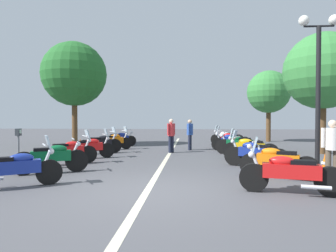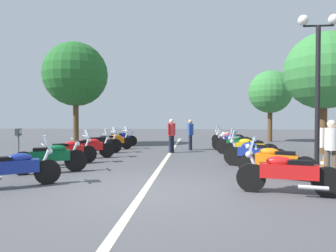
% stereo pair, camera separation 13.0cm
% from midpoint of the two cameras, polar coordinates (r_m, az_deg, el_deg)
% --- Properties ---
extents(ground_plane, '(80.00, 80.00, 0.00)m').
position_cam_midpoint_polar(ground_plane, '(6.39, -4.87, -12.93)').
color(ground_plane, '#4C4C51').
extents(lane_centre_stripe, '(22.93, 0.16, 0.01)m').
position_cam_midpoint_polar(lane_centre_stripe, '(12.08, -0.37, -6.14)').
color(lane_centre_stripe, beige).
rests_on(lane_centre_stripe, ground_plane).
extents(motorcycle_left_row_0, '(1.31, 1.86, 1.19)m').
position_cam_midpoint_polar(motorcycle_left_row_0, '(7.48, -28.89, -7.43)').
color(motorcycle_left_row_0, black).
rests_on(motorcycle_left_row_0, ground_plane).
extents(motorcycle_left_row_1, '(1.13, 1.92, 1.01)m').
position_cam_midpoint_polar(motorcycle_left_row_1, '(9.01, -22.69, -5.85)').
color(motorcycle_left_row_1, black).
rests_on(motorcycle_left_row_1, ground_plane).
extents(motorcycle_left_row_2, '(1.35, 1.76, 1.21)m').
position_cam_midpoint_polar(motorcycle_left_row_2, '(10.53, -19.75, -4.80)').
color(motorcycle_left_row_2, black).
rests_on(motorcycle_left_row_2, ground_plane).
extents(motorcycle_left_row_3, '(1.15, 1.92, 1.19)m').
position_cam_midpoint_polar(motorcycle_left_row_3, '(11.87, -15.91, -4.12)').
color(motorcycle_left_row_3, black).
rests_on(motorcycle_left_row_3, ground_plane).
extents(motorcycle_left_row_4, '(1.28, 1.78, 1.22)m').
position_cam_midpoint_polar(motorcycle_left_row_4, '(13.42, -13.69, -3.41)').
color(motorcycle_left_row_4, black).
rests_on(motorcycle_left_row_4, ground_plane).
extents(motorcycle_left_row_5, '(1.31, 1.87, 1.20)m').
position_cam_midpoint_polar(motorcycle_left_row_5, '(15.00, -11.30, -2.94)').
color(motorcycle_left_row_5, black).
rests_on(motorcycle_left_row_5, ground_plane).
extents(motorcycle_left_row_6, '(1.15, 1.88, 0.99)m').
position_cam_midpoint_polar(motorcycle_left_row_6, '(16.67, -10.02, -2.55)').
color(motorcycle_left_row_6, black).
rests_on(motorcycle_left_row_6, ground_plane).
extents(motorcycle_right_row_0, '(0.82, 2.09, 1.20)m').
position_cam_midpoint_polar(motorcycle_right_row_0, '(6.55, 22.62, -8.57)').
color(motorcycle_right_row_0, black).
rests_on(motorcycle_right_row_0, ground_plane).
extents(motorcycle_right_row_1, '(1.01, 1.92, 0.99)m').
position_cam_midpoint_polar(motorcycle_right_row_1, '(8.19, 20.62, -6.63)').
color(motorcycle_right_row_1, black).
rests_on(motorcycle_right_row_1, ground_plane).
extents(motorcycle_right_row_2, '(1.03, 1.97, 1.21)m').
position_cam_midpoint_polar(motorcycle_right_row_2, '(9.82, 16.67, -5.19)').
color(motorcycle_right_row_2, black).
rests_on(motorcycle_right_row_2, ground_plane).
extents(motorcycle_right_row_3, '(0.92, 2.05, 1.22)m').
position_cam_midpoint_polar(motorcycle_right_row_3, '(11.43, 15.71, -4.24)').
color(motorcycle_right_row_3, black).
rests_on(motorcycle_right_row_3, ground_plane).
extents(motorcycle_right_row_4, '(1.01, 2.09, 1.02)m').
position_cam_midpoint_polar(motorcycle_right_row_4, '(13.05, 13.85, -3.56)').
color(motorcycle_right_row_4, black).
rests_on(motorcycle_right_row_4, ground_plane).
extents(motorcycle_right_row_5, '(0.81, 2.11, 1.00)m').
position_cam_midpoint_polar(motorcycle_right_row_5, '(14.63, 12.54, -3.09)').
color(motorcycle_right_row_5, black).
rests_on(motorcycle_right_row_5, ground_plane).
extents(motorcycle_right_row_6, '(0.88, 2.07, 1.20)m').
position_cam_midpoint_polar(motorcycle_right_row_6, '(16.28, 12.26, -2.61)').
color(motorcycle_right_row_6, black).
rests_on(motorcycle_right_row_6, ground_plane).
extents(motorcycle_right_row_7, '(0.93, 1.99, 1.22)m').
position_cam_midpoint_polar(motorcycle_right_row_7, '(17.87, 11.49, -2.24)').
color(motorcycle_right_row_7, black).
rests_on(motorcycle_right_row_7, ground_plane).
extents(street_lamp_twin_globe, '(0.32, 1.22, 4.79)m').
position_cam_midpoint_polar(street_lamp_twin_globe, '(10.08, 27.63, 10.93)').
color(street_lamp_twin_globe, black).
rests_on(street_lamp_twin_globe, ground_plane).
extents(parking_meter, '(0.19, 0.14, 1.29)m').
position_cam_midpoint_polar(parking_meter, '(10.00, -28.15, -2.71)').
color(parking_meter, slate).
rests_on(parking_meter, ground_plane).
extents(traffic_cone_0, '(0.36, 0.36, 0.61)m').
position_cam_midpoint_polar(traffic_cone_0, '(9.25, 28.61, -6.81)').
color(traffic_cone_0, orange).
rests_on(traffic_cone_0, ground_plane).
extents(traffic_cone_1, '(0.36, 0.36, 0.61)m').
position_cam_midpoint_polar(traffic_cone_1, '(15.10, -17.45, -3.60)').
color(traffic_cone_1, orange).
rests_on(traffic_cone_1, ground_plane).
extents(bystander_0, '(0.32, 0.51, 1.56)m').
position_cam_midpoint_polar(bystander_0, '(8.56, 29.73, -3.31)').
color(bystander_0, brown).
rests_on(bystander_0, ground_plane).
extents(bystander_1, '(0.44, 0.35, 1.60)m').
position_cam_midpoint_polar(bystander_1, '(13.39, 0.37, -1.42)').
color(bystander_1, '#1E2338').
rests_on(bystander_1, ground_plane).
extents(bystander_2, '(0.52, 0.32, 1.57)m').
position_cam_midpoint_polar(bystander_2, '(14.59, 4.16, -1.27)').
color(bystander_2, '#1E2338').
rests_on(bystander_2, ground_plane).
extents(roadside_tree_0, '(3.47, 3.47, 5.52)m').
position_cam_midpoint_polar(roadside_tree_0, '(14.93, 28.44, 9.63)').
color(roadside_tree_0, brown).
rests_on(roadside_tree_0, ground_plane).
extents(roadside_tree_1, '(3.00, 3.00, 5.03)m').
position_cam_midpoint_polar(roadside_tree_1, '(21.43, 19.40, 6.44)').
color(roadside_tree_1, brown).
rests_on(roadside_tree_1, ground_plane).
extents(roadside_tree_2, '(3.80, 3.80, 6.18)m').
position_cam_midpoint_polar(roadside_tree_2, '(18.10, -18.49, 9.82)').
color(roadside_tree_2, brown).
rests_on(roadside_tree_2, ground_plane).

